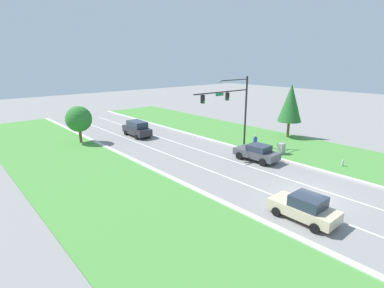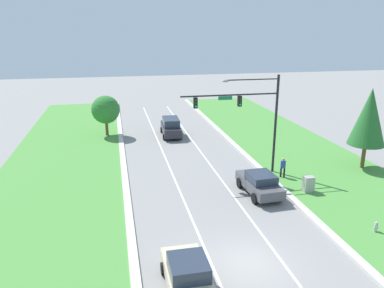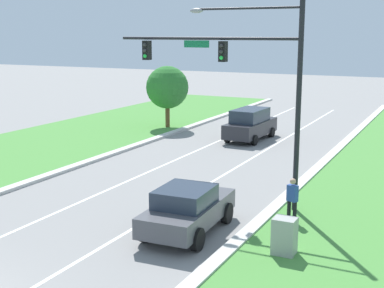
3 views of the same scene
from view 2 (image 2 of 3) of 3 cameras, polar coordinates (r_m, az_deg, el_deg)
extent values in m
plane|color=gray|center=(20.16, 8.41, -17.55)|extent=(160.00, 160.00, 0.00)
cube|color=beige|center=(22.50, 22.52, -14.58)|extent=(0.50, 90.00, 0.15)
cube|color=beige|center=(19.17, -8.63, -19.36)|extent=(0.50, 90.00, 0.15)
cube|color=white|center=(19.69, 3.23, -18.32)|extent=(0.14, 81.00, 0.01)
cube|color=white|center=(20.78, 13.28, -16.69)|extent=(0.14, 81.00, 0.01)
cylinder|color=black|center=(30.69, 12.59, 2.80)|extent=(0.20, 0.20, 8.05)
cylinder|color=black|center=(28.78, 5.84, 7.44)|extent=(7.72, 0.12, 0.12)
cube|color=#147042|center=(28.70, 5.09, 6.98)|extent=(1.10, 0.04, 0.28)
cylinder|color=black|center=(29.19, 9.21, 9.68)|extent=(4.25, 0.09, 0.09)
ellipsoid|color=gray|center=(28.51, 5.16, 9.55)|extent=(0.56, 0.28, 0.20)
cube|color=black|center=(29.11, 7.27, 6.50)|extent=(0.28, 0.32, 0.80)
sphere|color=#2D2D2D|center=(28.91, 7.40, 6.89)|extent=(0.16, 0.16, 0.16)
sphere|color=#2D2D2D|center=(28.95, 7.38, 6.43)|extent=(0.16, 0.16, 0.16)
sphere|color=#23D647|center=(29.00, 7.36, 5.98)|extent=(0.16, 0.16, 0.16)
cube|color=black|center=(28.17, 0.53, 6.28)|extent=(0.28, 0.32, 0.80)
sphere|color=#2D2D2D|center=(27.97, 0.61, 6.68)|extent=(0.16, 0.16, 0.16)
sphere|color=#2D2D2D|center=(28.01, 0.61, 6.21)|extent=(0.16, 0.16, 0.16)
sphere|color=#23D647|center=(28.06, 0.61, 5.75)|extent=(0.16, 0.16, 0.16)
cube|color=beige|center=(18.02, -0.73, -19.58)|extent=(1.91, 4.20, 0.67)
cube|color=#283342|center=(17.42, -0.57, -18.26)|extent=(1.71, 1.89, 0.70)
cylinder|color=black|center=(19.40, 1.33, -17.79)|extent=(0.24, 0.61, 0.61)
cylinder|color=black|center=(19.14, -4.37, -18.39)|extent=(0.24, 0.61, 0.61)
cube|color=#4C4C51|center=(27.40, 10.19, -6.10)|extent=(2.13, 4.55, 0.69)
cube|color=#283342|center=(26.93, 10.50, -5.06)|extent=(1.81, 2.09, 0.60)
cylinder|color=black|center=(29.06, 10.68, -5.48)|extent=(0.28, 0.77, 0.76)
cylinder|color=black|center=(28.34, 7.26, -5.91)|extent=(0.28, 0.77, 0.76)
cylinder|color=black|center=(26.81, 13.21, -7.64)|extent=(0.28, 0.77, 0.76)
cylinder|color=black|center=(26.03, 9.55, -8.18)|extent=(0.28, 0.77, 0.76)
cube|color=#28282D|center=(41.54, -3.24, 2.30)|extent=(2.07, 4.94, 0.90)
cube|color=#283342|center=(41.22, -3.24, 3.40)|extent=(1.80, 2.99, 0.81)
cylinder|color=black|center=(43.21, -2.25, 2.28)|extent=(0.27, 0.66, 0.65)
cylinder|color=black|center=(43.03, -4.66, 2.17)|extent=(0.27, 0.66, 0.65)
cylinder|color=black|center=(40.32, -1.71, 1.20)|extent=(0.27, 0.66, 0.65)
cylinder|color=black|center=(40.13, -4.28, 1.08)|extent=(0.27, 0.66, 0.65)
cube|color=#9E9E99|center=(28.52, 17.31, -5.91)|extent=(0.70, 0.60, 1.24)
cylinder|color=black|center=(30.73, 13.38, -4.29)|extent=(0.14, 0.14, 0.84)
cylinder|color=black|center=(30.76, 13.86, -4.31)|extent=(0.14, 0.14, 0.84)
cube|color=#2D4C99|center=(30.49, 13.72, -3.04)|extent=(0.43, 0.34, 0.60)
sphere|color=tan|center=(30.35, 13.78, -2.26)|extent=(0.22, 0.22, 0.22)
cylinder|color=#B7B7BC|center=(24.81, 26.19, -11.45)|extent=(0.20, 0.20, 0.55)
sphere|color=#B7B7BC|center=(24.66, 26.29, -10.76)|extent=(0.18, 0.18, 0.18)
cylinder|color=#B7B7BC|center=(24.73, 25.97, -11.44)|extent=(0.10, 0.09, 0.09)
cylinder|color=#B7B7BC|center=(24.87, 26.42, -11.34)|extent=(0.10, 0.09, 0.09)
cylinder|color=brown|center=(34.80, 24.65, -1.74)|extent=(0.32, 0.32, 2.15)
cone|color=#28662D|center=(33.94, 25.37, 3.77)|extent=(2.96, 2.96, 4.74)
cylinder|color=brown|center=(42.48, -12.85, 2.41)|extent=(0.32, 0.32, 1.82)
sphere|color=#2D752D|center=(42.01, -13.03, 5.13)|extent=(3.06, 3.06, 3.06)
camera|label=1|loc=(14.96, -77.12, -2.88)|focal=28.00mm
camera|label=3|loc=(19.88, 53.17, -3.32)|focal=50.00mm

